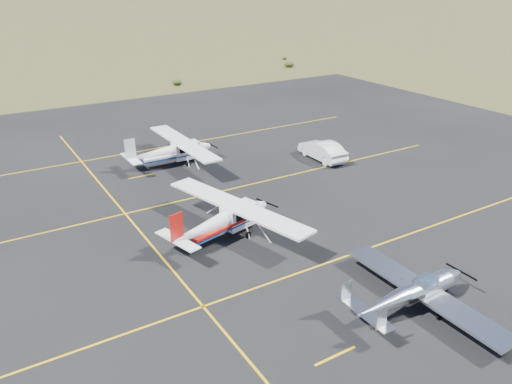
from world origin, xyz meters
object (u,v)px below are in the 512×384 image
object	(u,v)px
aircraft_plain	(171,151)
sedan	(322,150)
aircraft_cessna	(223,219)
aircraft_low_wing	(414,292)

from	to	relation	value
aircraft_plain	sedan	bearing A→B (deg)	-25.72
aircraft_cessna	aircraft_plain	size ratio (longest dim) A/B	1.00
aircraft_cessna	aircraft_plain	xyz separation A→B (m)	(2.07, 12.45, 0.00)
aircraft_plain	sedan	xyz separation A→B (m)	(10.74, -5.03, -0.39)
aircraft_low_wing	aircraft_cessna	size ratio (longest dim) A/B	0.83
aircraft_cessna	sedan	bearing A→B (deg)	15.47
sedan	aircraft_cessna	bearing A→B (deg)	31.62
aircraft_plain	sedan	world-z (taller)	aircraft_plain
aircraft_low_wing	aircraft_cessna	world-z (taller)	aircraft_cessna
aircraft_low_wing	aircraft_plain	size ratio (longest dim) A/B	0.83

